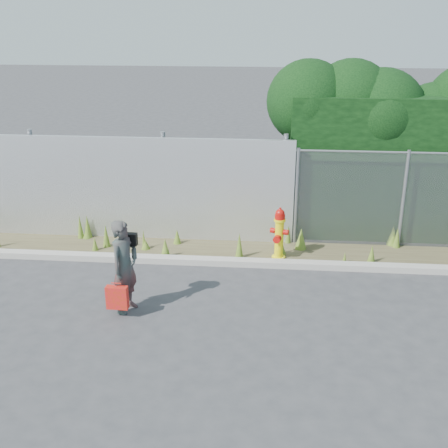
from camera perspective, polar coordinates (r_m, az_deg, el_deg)
ground at (r=9.29m, az=1.11°, el=-8.96°), size 80.00×80.00×0.00m
curb at (r=10.85m, az=1.76°, el=-3.92°), size 16.00×0.22×0.12m
weed_strip at (r=11.50m, az=-0.31°, el=-2.03°), size 16.00×1.36×0.53m
corrugated_fence at (r=12.18m, az=-13.30°, el=3.62°), size 8.50×0.21×2.30m
hedge at (r=12.84m, az=21.53°, el=8.26°), size 7.83×1.92×3.69m
fire_hydrant at (r=10.98m, az=5.63°, el=-1.08°), size 0.36×0.32×1.07m
woman at (r=9.15m, az=-10.06°, el=-4.28°), size 0.57×0.67×1.57m
red_tote_bag at (r=9.13m, az=-10.80°, el=-7.34°), size 0.35×0.13×0.45m
black_shoulder_bag at (r=9.15m, az=-9.64°, el=-1.52°), size 0.27×0.11×0.20m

